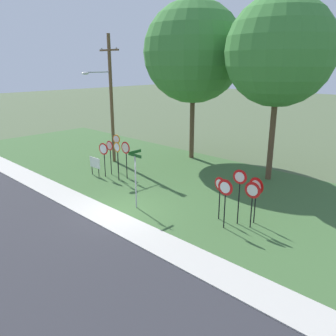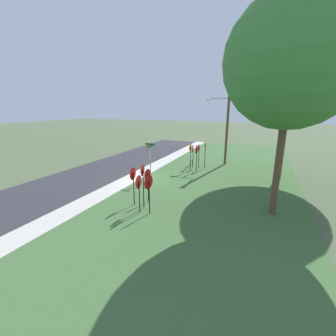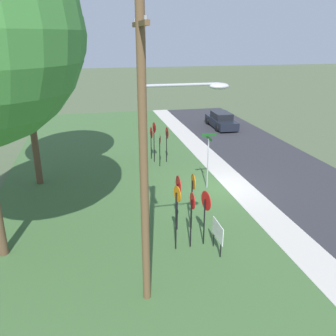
# 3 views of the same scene
# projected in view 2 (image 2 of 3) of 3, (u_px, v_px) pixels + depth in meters

# --- Properties ---
(ground_plane) EXTENTS (160.00, 160.00, 0.00)m
(ground_plane) POSITION_uv_depth(u_px,v_px,m) (142.00, 179.00, 19.06)
(ground_plane) COLOR #4C5B3D
(road_asphalt) EXTENTS (44.00, 6.40, 0.01)m
(road_asphalt) POSITION_uv_depth(u_px,v_px,m) (96.00, 173.00, 20.87)
(road_asphalt) COLOR #2D2D33
(road_asphalt) RESTS_ON ground_plane
(sidewalk_strip) EXTENTS (44.00, 1.60, 0.06)m
(sidewalk_strip) POSITION_uv_depth(u_px,v_px,m) (133.00, 177.00, 19.35)
(sidewalk_strip) COLOR #BCB7AD
(sidewalk_strip) RESTS_ON ground_plane
(grass_median) EXTENTS (44.00, 12.00, 0.04)m
(grass_median) POSITION_uv_depth(u_px,v_px,m) (213.00, 188.00, 16.80)
(grass_median) COLOR #3D6033
(grass_median) RESTS_ON ground_plane
(stop_sign_near_left) EXTENTS (0.65, 0.10, 2.52)m
(stop_sign_near_left) POSITION_uv_depth(u_px,v_px,m) (190.00, 152.00, 20.95)
(stop_sign_near_left) COLOR black
(stop_sign_near_left) RESTS_ON grass_median
(stop_sign_near_right) EXTENTS (0.77, 0.14, 2.28)m
(stop_sign_near_right) POSITION_uv_depth(u_px,v_px,m) (193.00, 151.00, 22.16)
(stop_sign_near_right) COLOR black
(stop_sign_near_right) RESTS_ON grass_median
(stop_sign_far_left) EXTENTS (0.78, 0.10, 2.46)m
(stop_sign_far_left) POSITION_uv_depth(u_px,v_px,m) (197.00, 152.00, 20.65)
(stop_sign_far_left) COLOR black
(stop_sign_far_left) RESTS_ON grass_median
(stop_sign_far_center) EXTENTS (0.61, 0.14, 2.65)m
(stop_sign_far_center) POSITION_uv_depth(u_px,v_px,m) (205.00, 149.00, 21.76)
(stop_sign_far_center) COLOR black
(stop_sign_far_center) RESTS_ON grass_median
(stop_sign_far_right) EXTENTS (0.65, 0.09, 2.33)m
(stop_sign_far_right) POSITION_uv_depth(u_px,v_px,m) (199.00, 151.00, 22.02)
(stop_sign_far_right) COLOR black
(stop_sign_far_right) RESTS_ON grass_median
(yield_sign_near_left) EXTENTS (0.77, 0.11, 2.21)m
(yield_sign_near_left) POSITION_uv_depth(u_px,v_px,m) (138.00, 185.00, 12.47)
(yield_sign_near_left) COLOR black
(yield_sign_near_left) RESTS_ON grass_median
(yield_sign_near_right) EXTENTS (0.80, 0.14, 2.25)m
(yield_sign_near_right) POSITION_uv_depth(u_px,v_px,m) (148.00, 185.00, 12.37)
(yield_sign_near_right) COLOR black
(yield_sign_near_right) RESTS_ON grass_median
(yield_sign_far_left) EXTENTS (0.68, 0.13, 2.13)m
(yield_sign_far_left) POSITION_uv_depth(u_px,v_px,m) (147.00, 178.00, 13.97)
(yield_sign_far_left) COLOR black
(yield_sign_far_left) RESTS_ON grass_median
(yield_sign_far_right) EXTENTS (0.75, 0.11, 2.34)m
(yield_sign_far_right) POSITION_uv_depth(u_px,v_px,m) (133.00, 177.00, 13.52)
(yield_sign_far_right) COLOR black
(yield_sign_far_right) RESTS_ON grass_median
(yield_sign_center) EXTENTS (0.67, 0.13, 2.66)m
(yield_sign_center) POSITION_uv_depth(u_px,v_px,m) (143.00, 176.00, 12.97)
(yield_sign_center) COLOR black
(yield_sign_center) RESTS_ON grass_median
(street_name_post) EXTENTS (0.96, 0.82, 3.06)m
(street_name_post) POSITION_uv_depth(u_px,v_px,m) (150.00, 159.00, 18.07)
(street_name_post) COLOR #9EA0A8
(street_name_post) RESTS_ON grass_median
(utility_pole) EXTENTS (2.10, 2.48, 9.21)m
(utility_pole) POSITION_uv_depth(u_px,v_px,m) (226.00, 116.00, 22.62)
(utility_pole) COLOR brown
(utility_pole) RESTS_ON grass_median
(notice_board) EXTENTS (1.10, 0.05, 1.25)m
(notice_board) POSITION_uv_depth(u_px,v_px,m) (191.00, 158.00, 23.05)
(notice_board) COLOR black
(notice_board) RESTS_ON grass_median
(oak_tree_left) EXTENTS (7.37, 7.37, 11.68)m
(oak_tree_left) POSITION_uv_depth(u_px,v_px,m) (292.00, 76.00, 16.73)
(oak_tree_left) COLOR brown
(oak_tree_left) RESTS_ON grass_median
(oak_tree_right) EXTENTS (6.43, 6.43, 11.08)m
(oak_tree_right) POSITION_uv_depth(u_px,v_px,m) (291.00, 62.00, 10.74)
(oak_tree_right) COLOR brown
(oak_tree_right) RESTS_ON grass_median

